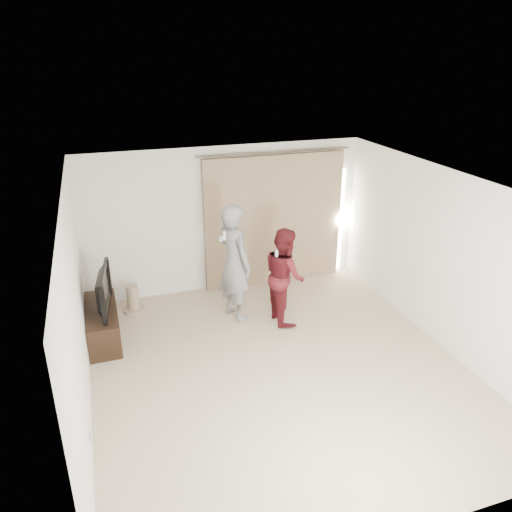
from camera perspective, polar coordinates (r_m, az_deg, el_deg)
The scene contains 10 objects.
floor at distance 7.11m, azimuth 2.63°, elevation -12.69°, with size 5.50×5.50×0.00m, color beige.
wall_back at distance 8.87m, azimuth -3.52°, elevation 4.22°, with size 5.00×0.04×2.60m, color white.
wall_left at distance 6.10m, azimuth -19.81°, elevation -6.31°, with size 0.04×5.50×2.60m.
ceiling at distance 5.99m, azimuth 3.08°, elevation 8.00°, with size 5.00×5.50×0.01m, color white.
curtain at distance 9.10m, azimuth 2.19°, elevation 4.09°, with size 2.80×0.11×2.46m.
tv_console at distance 7.97m, azimuth -17.10°, elevation -7.38°, with size 0.46×1.32×0.51m, color black.
tv at distance 7.71m, azimuth -17.58°, elevation -3.78°, with size 1.06×0.14×0.61m, color black.
scratching_post at distance 8.62m, azimuth -13.87°, elevation -5.02°, with size 0.36×0.36×0.48m.
person_man at distance 7.90m, azimuth -2.48°, elevation -0.77°, with size 0.67×0.82×1.93m.
person_woman at distance 7.91m, azimuth 3.27°, elevation -2.21°, with size 0.60×0.76×1.57m.
Camera 1 is at (-2.11, -5.38, 4.14)m, focal length 35.00 mm.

